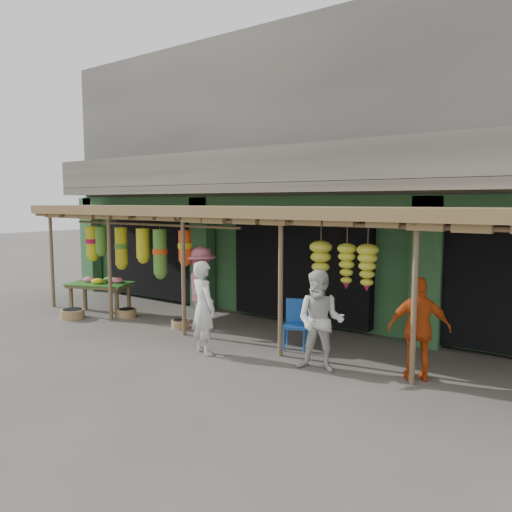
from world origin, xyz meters
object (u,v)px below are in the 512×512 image
Objects in this scene: flower_table at (101,284)px; person_shopper at (201,288)px; person_front at (203,308)px; blue_chair at (296,321)px; person_vendor at (419,329)px; person_right at (320,321)px.

flower_table is 3.19m from person_shopper.
person_front is (4.49, -1.02, 0.14)m from flower_table.
person_shopper is at bearing 156.68° from blue_chair.
person_vendor is at bearing -147.41° from person_front.
flower_table is at bearing 50.48° from person_shopper.
person_shopper reaches higher than person_right.
blue_chair is at bearing 124.63° from person_right.
person_right is at bearing -7.77° from person_vendor.
blue_chair is (5.73, 0.34, -0.21)m from flower_table.
blue_chair is 1.87m from person_front.
blue_chair is at bearing -19.81° from flower_table.
flower_table is at bearing 5.18° from person_front.
person_right is at bearing -28.00° from flower_table.
person_front is at bearing -12.87° from person_vendor.
person_shopper is (-1.33, 1.39, 0.05)m from person_front.
person_front is 0.94× the size of person_shopper.
person_front is at bearing 177.02° from person_right.
person_right is 0.92× the size of person_shopper.
blue_chair is 0.56× the size of person_right.
person_vendor is 0.90× the size of person_shopper.
person_vendor is (2.54, -0.37, 0.31)m from blue_chair.
person_shopper is at bearing 151.21° from person_right.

